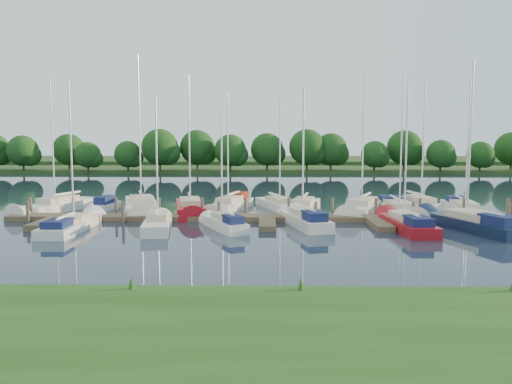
{
  "coord_description": "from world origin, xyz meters",
  "views": [
    {
      "loc": [
        -0.13,
        -30.03,
        6.18
      ],
      "look_at": [
        -0.86,
        8.0,
        2.2
      ],
      "focal_mm": 35.0,
      "sensor_mm": 36.0,
      "label": 1
    }
  ],
  "objects_px": {
    "dock": "(267,219)",
    "sailboat_n_0": "(58,208)",
    "sailboat_n_5": "(279,206)",
    "motorboat": "(104,207)",
    "sailboat_s_2": "(224,225)"
  },
  "relations": [
    {
      "from": "sailboat_n_5",
      "to": "dock",
      "type": "bearing_deg",
      "value": 62.2
    },
    {
      "from": "motorboat",
      "to": "dock",
      "type": "bearing_deg",
      "value": 165.73
    },
    {
      "from": "dock",
      "to": "sailboat_n_0",
      "type": "xyz_separation_m",
      "value": [
        -18.25,
        5.37,
        0.08
      ]
    },
    {
      "from": "sailboat_n_5",
      "to": "sailboat_n_0",
      "type": "bearing_deg",
      "value": -14.32
    },
    {
      "from": "sailboat_n_0",
      "to": "motorboat",
      "type": "xyz_separation_m",
      "value": [
        3.91,
        0.58,
        0.05
      ]
    },
    {
      "from": "motorboat",
      "to": "sailboat_s_2",
      "type": "relative_size",
      "value": 0.58
    },
    {
      "from": "motorboat",
      "to": "sailboat_s_2",
      "type": "height_order",
      "value": "sailboat_s_2"
    },
    {
      "from": "motorboat",
      "to": "sailboat_n_5",
      "type": "bearing_deg",
      "value": -167.63
    },
    {
      "from": "dock",
      "to": "motorboat",
      "type": "relative_size",
      "value": 8.37
    },
    {
      "from": "motorboat",
      "to": "sailboat_n_5",
      "type": "relative_size",
      "value": 0.47
    },
    {
      "from": "dock",
      "to": "motorboat",
      "type": "xyz_separation_m",
      "value": [
        -14.35,
        5.95,
        0.13
      ]
    },
    {
      "from": "sailboat_s_2",
      "to": "sailboat_n_5",
      "type": "bearing_deg",
      "value": 42.66
    },
    {
      "from": "motorboat",
      "to": "sailboat_s_2",
      "type": "distance_m",
      "value": 14.58
    },
    {
      "from": "dock",
      "to": "sailboat_n_0",
      "type": "relative_size",
      "value": 3.35
    },
    {
      "from": "sailboat_n_0",
      "to": "sailboat_s_2",
      "type": "bearing_deg",
      "value": 169.48
    }
  ]
}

